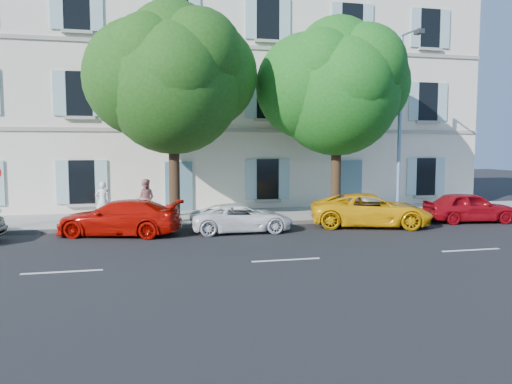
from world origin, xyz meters
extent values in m
plane|color=black|center=(0.00, 0.00, 0.00)|extent=(90.00, 90.00, 0.00)
cube|color=#A09E96|center=(0.00, 4.45, 0.07)|extent=(36.00, 4.50, 0.15)
cube|color=#9E998E|center=(0.00, 2.28, 0.08)|extent=(36.00, 0.16, 0.16)
cube|color=white|center=(0.00, 10.20, 6.00)|extent=(28.00, 7.00, 12.00)
imported|color=#B60C05|center=(-4.77, 1.20, 0.65)|extent=(4.80, 3.06, 1.30)
imported|color=white|center=(-0.30, 0.89, 0.54)|extent=(3.89, 1.82, 1.07)
imported|color=#F7B00A|center=(5.03, 0.97, 0.67)|extent=(5.25, 3.53, 1.34)
imported|color=maroon|center=(9.63, 1.08, 0.65)|extent=(3.97, 2.02, 1.30)
cylinder|color=#3A2819|center=(-2.64, 2.98, 1.87)|extent=(0.43, 0.43, 3.44)
ellipsoid|color=#255F18|center=(-2.64, 2.98, 5.66)|extent=(5.51, 5.51, 6.06)
cylinder|color=#3A2819|center=(4.46, 3.31, 1.82)|extent=(0.44, 0.44, 3.35)
ellipsoid|color=#217A1F|center=(4.46, 3.31, 5.54)|extent=(5.44, 5.44, 5.98)
cylinder|color=#7293BF|center=(7.26, 2.86, 4.10)|extent=(0.16, 0.16, 7.90)
cylinder|color=#7293BF|center=(7.26, 2.17, 8.05)|extent=(0.10, 1.38, 0.10)
cube|color=#383A3D|center=(7.26, 1.48, 7.90)|extent=(0.25, 0.44, 0.18)
imported|color=white|center=(-5.53, 4.24, 0.96)|extent=(0.60, 0.40, 1.61)
imported|color=tan|center=(-3.80, 4.11, 1.00)|extent=(0.98, 0.86, 1.71)
camera|label=1|loc=(-4.00, -17.37, 3.22)|focal=35.00mm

